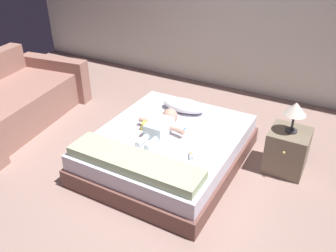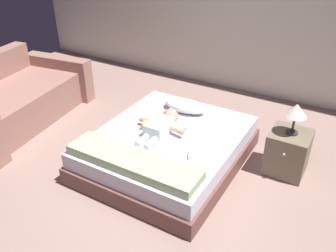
% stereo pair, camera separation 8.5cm
% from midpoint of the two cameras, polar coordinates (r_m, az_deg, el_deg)
% --- Properties ---
extents(ground_plane, '(8.00, 8.00, 0.00)m').
position_cam_midpoint_polar(ground_plane, '(3.46, -4.91, -12.35)').
color(ground_plane, gray).
extents(bed, '(1.48, 1.77, 0.36)m').
position_cam_midpoint_polar(bed, '(3.85, -0.63, -3.67)').
color(bed, brown).
rests_on(bed, ground_plane).
extents(pillow, '(0.53, 0.27, 0.14)m').
position_cam_midpoint_polar(pillow, '(4.19, 2.02, 3.33)').
color(pillow, white).
rests_on(pillow, bed).
extents(baby, '(0.55, 0.67, 0.18)m').
position_cam_midpoint_polar(baby, '(3.77, -1.65, 0.18)').
color(baby, white).
rests_on(baby, bed).
extents(toothbrush, '(0.04, 0.15, 0.02)m').
position_cam_midpoint_polar(toothbrush, '(3.82, 1.89, -0.56)').
color(toothbrush, '#3E83E3').
rests_on(toothbrush, bed).
extents(couch, '(1.37, 2.04, 0.80)m').
position_cam_midpoint_polar(couch, '(5.05, -24.80, 3.52)').
color(couch, '#9B6C5F').
rests_on(couch, ground_plane).
extents(nightstand, '(0.40, 0.43, 0.47)m').
position_cam_midpoint_polar(nightstand, '(3.92, 18.08, -3.78)').
color(nightstand, '#756653').
rests_on(nightstand, ground_plane).
extents(lamp, '(0.22, 0.22, 0.33)m').
position_cam_midpoint_polar(lamp, '(3.68, 19.27, 2.50)').
color(lamp, '#333338').
rests_on(lamp, nightstand).
extents(blanket, '(1.33, 0.33, 0.09)m').
position_cam_midpoint_polar(blanket, '(3.28, -6.22, -5.84)').
color(blanket, '#A2B88D').
rests_on(blanket, bed).
extents(toy_block, '(0.10, 0.10, 0.09)m').
position_cam_midpoint_polar(toy_block, '(3.82, -4.17, -0.00)').
color(toy_block, yellow).
rests_on(toy_block, bed).
extents(baby_bottle, '(0.09, 0.11, 0.07)m').
position_cam_midpoint_polar(baby_bottle, '(3.39, 3.05, -4.72)').
color(baby_bottle, white).
rests_on(baby_bottle, bed).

